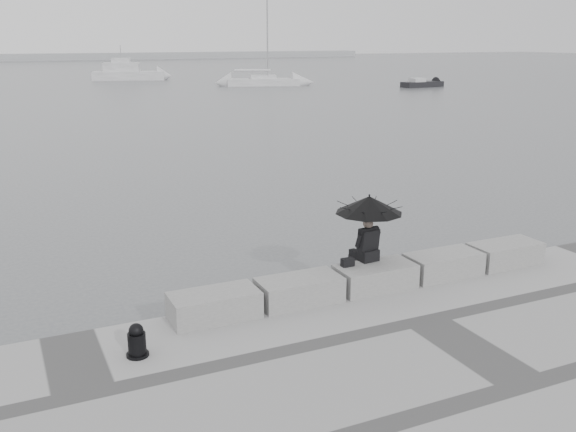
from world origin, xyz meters
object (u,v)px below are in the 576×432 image
seated_person (369,211)px  sailboat_right (263,81)px  motor_cruiser (129,73)px  mooring_bollard (137,343)px  small_motorboat (422,84)px

seated_person → sailboat_right: size_ratio=0.11×
motor_cruiser → sailboat_right: bearing=-36.4°
mooring_bollard → motor_cruiser: motor_cruiser is taller
seated_person → small_motorboat: bearing=48.4°
motor_cruiser → small_motorboat: motor_cruiser is taller
seated_person → motor_cruiser: motor_cruiser is taller
motor_cruiser → seated_person: bearing=-79.9°
seated_person → motor_cruiser: 75.89m
mooring_bollard → sailboat_right: (27.27, 59.76, -0.22)m
sailboat_right → motor_cruiser: 20.41m
sailboat_right → seated_person: bearing=-92.1°
seated_person → small_motorboat: (37.64, 49.28, -1.72)m
sailboat_right → small_motorboat: size_ratio=2.50×
sailboat_right → small_motorboat: sailboat_right is taller
seated_person → mooring_bollard: bearing=-170.9°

